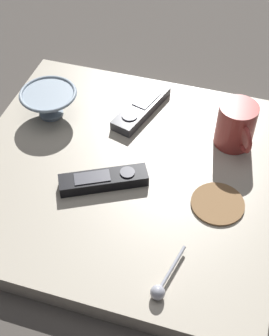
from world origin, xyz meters
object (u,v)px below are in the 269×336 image
at_px(cereal_bowl, 49,102).
at_px(drink_coaster, 218,204).
at_px(teaspoon, 160,288).
at_px(tv_remote_near, 104,180).
at_px(tv_remote_far, 142,108).
at_px(coffee_mug, 236,126).

distance_m(cereal_bowl, drink_coaster, 0.45).
height_order(teaspoon, tv_remote_near, tv_remote_near).
distance_m(tv_remote_far, drink_coaster, 0.32).
bearing_deg(tv_remote_far, cereal_bowl, -160.86).
height_order(cereal_bowl, tv_remote_near, cereal_bowl).
bearing_deg(tv_remote_near, drink_coaster, 3.73).
height_order(coffee_mug, tv_remote_near, coffee_mug).
bearing_deg(tv_remote_near, tv_remote_far, 87.33).
height_order(cereal_bowl, coffee_mug, coffee_mug).
xyz_separation_m(teaspoon, tv_remote_near, (-0.17, 0.20, 0.00)).
bearing_deg(tv_remote_near, teaspoon, -49.37).
distance_m(cereal_bowl, coffee_mug, 0.43).
distance_m(teaspoon, tv_remote_near, 0.26).
height_order(tv_remote_near, tv_remote_far, tv_remote_near).
bearing_deg(tv_remote_far, teaspoon, -69.99).
relative_size(teaspoon, tv_remote_far, 0.59).
relative_size(coffee_mug, teaspoon, 0.96).
xyz_separation_m(tv_remote_far, drink_coaster, (0.22, -0.22, -0.01)).
relative_size(teaspoon, tv_remote_near, 0.63).
bearing_deg(teaspoon, cereal_bowl, 134.45).
height_order(coffee_mug, teaspoon, coffee_mug).
distance_m(coffee_mug, tv_remote_near, 0.31).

